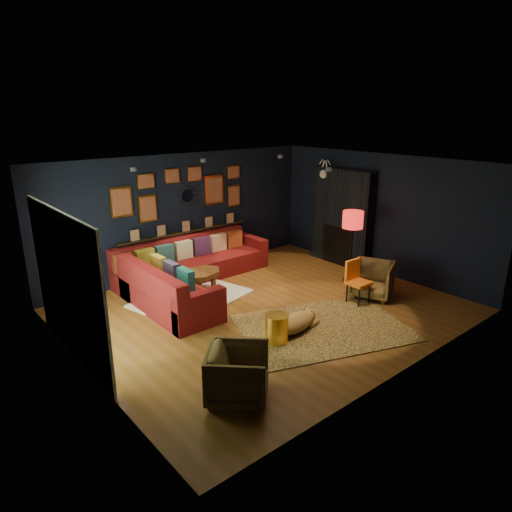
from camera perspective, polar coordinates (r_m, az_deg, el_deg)
floor at (r=8.35m, az=1.30°, el=-6.72°), size 6.50×6.50×0.00m
room_walls at (r=7.82m, az=1.39°, el=3.95°), size 6.50×6.50×6.50m
sectional at (r=9.26m, az=-8.98°, el=-2.26°), size 3.41×2.69×0.86m
ledge at (r=10.10m, az=-8.74°, el=3.01°), size 3.20×0.12×0.04m
gallery_wall at (r=9.93m, az=-9.16°, el=7.99°), size 3.15×0.04×1.02m
sunburst_mirror at (r=10.01m, az=-8.58°, el=7.47°), size 0.47×0.16×0.47m
fireplace at (r=10.74m, az=10.66°, el=4.37°), size 0.31×1.60×2.20m
deer_head at (r=10.91m, az=9.09°, el=10.17°), size 0.50×0.28×0.45m
sliding_door at (r=6.97m, az=-22.49°, el=-3.49°), size 0.06×2.80×2.20m
ceiling_spots at (r=8.26m, az=-2.30°, el=11.50°), size 3.30×2.50×0.06m
shag_rug at (r=8.89m, az=-8.05°, el=-5.23°), size 2.34×1.94×0.03m
leopard_rug at (r=7.77m, az=8.41°, el=-8.84°), size 3.21×2.75×0.02m
coffee_table at (r=8.98m, az=-6.80°, el=-2.44°), size 0.99×0.83×0.44m
pouf at (r=8.74m, az=-11.73°, el=-4.46°), size 0.56×0.56×0.37m
armchair_left at (r=5.83m, az=-2.29°, el=-14.22°), size 1.01×1.01×0.76m
armchair_right at (r=9.07m, az=14.32°, el=-2.65°), size 0.94×0.96×0.76m
gold_stool at (r=7.18m, az=2.60°, el=-9.02°), size 0.37×0.37×0.46m
orange_chair at (r=8.70m, az=12.40°, el=-2.71°), size 0.39×0.39×0.82m
floor_lamp at (r=9.49m, az=11.99°, el=4.04°), size 0.42×0.42×1.52m
dog at (r=7.53m, az=5.05°, el=-7.92°), size 1.31×0.81×0.38m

